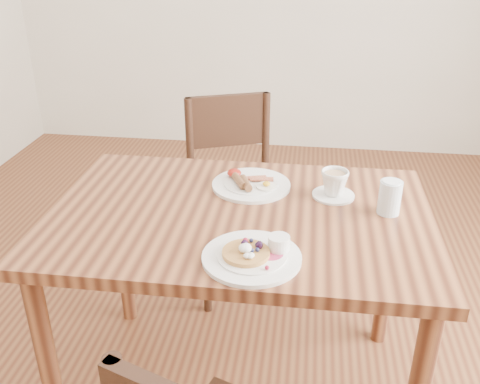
# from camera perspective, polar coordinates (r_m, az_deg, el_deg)

# --- Properties ---
(dining_table) EXTENTS (1.20, 0.80, 0.75)m
(dining_table) POSITION_cam_1_polar(r_m,az_deg,el_deg) (1.73, -0.00, -5.01)
(dining_table) COLOR brown
(dining_table) RESTS_ON ground
(chair_far) EXTENTS (0.54, 0.54, 0.88)m
(chair_far) POSITION_cam_1_polar(r_m,az_deg,el_deg) (2.44, -0.58, 0.68)
(chair_far) COLOR #311B12
(chair_far) RESTS_ON ground
(pancake_plate) EXTENTS (0.27, 0.27, 0.06)m
(pancake_plate) POSITION_cam_1_polar(r_m,az_deg,el_deg) (1.45, 1.46, -6.68)
(pancake_plate) COLOR white
(pancake_plate) RESTS_ON dining_table
(breakfast_plate) EXTENTS (0.27, 0.27, 0.04)m
(breakfast_plate) POSITION_cam_1_polar(r_m,az_deg,el_deg) (1.84, 1.07, 0.89)
(breakfast_plate) COLOR white
(breakfast_plate) RESTS_ON dining_table
(teacup_saucer) EXTENTS (0.14, 0.14, 0.09)m
(teacup_saucer) POSITION_cam_1_polar(r_m,az_deg,el_deg) (1.79, 10.01, 0.78)
(teacup_saucer) COLOR white
(teacup_saucer) RESTS_ON dining_table
(water_glass) EXTENTS (0.07, 0.07, 0.11)m
(water_glass) POSITION_cam_1_polar(r_m,az_deg,el_deg) (1.72, 15.68, -0.57)
(water_glass) COLOR silver
(water_glass) RESTS_ON dining_table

